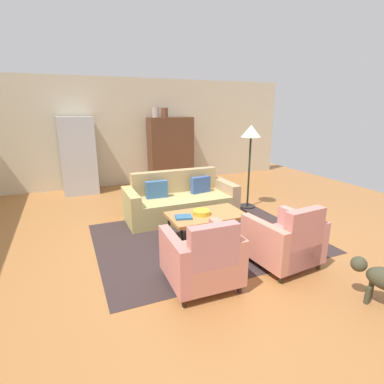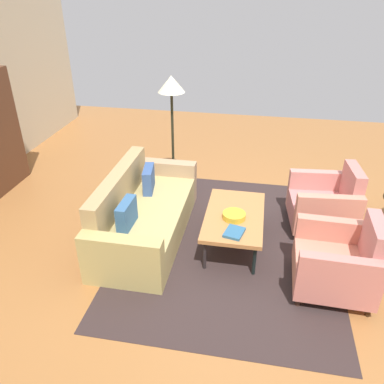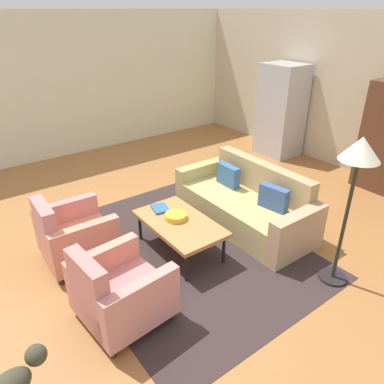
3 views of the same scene
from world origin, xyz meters
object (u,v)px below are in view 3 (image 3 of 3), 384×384
object	(u,v)px
couch	(247,204)
refrigerator	(281,110)
armchair_left	(72,237)
fruit_bowl	(176,216)
book_stack	(160,208)
coffee_table	(180,224)
floor_lamp	(358,163)
armchair_right	(117,294)

from	to	relation	value
couch	refrigerator	world-z (taller)	refrigerator
armchair_left	fruit_bowl	xyz separation A→B (m)	(0.52, 1.17, 0.13)
book_stack	fruit_bowl	bearing A→B (deg)	5.67
couch	armchair_left	distance (m)	2.43
coffee_table	book_stack	size ratio (longest dim) A/B	4.14
couch	coffee_table	xyz separation A→B (m)	(-0.00, -1.19, 0.11)
armchair_left	floor_lamp	world-z (taller)	floor_lamp
armchair_right	refrigerator	world-z (taller)	refrigerator
armchair_right	coffee_table	bearing A→B (deg)	112.31
armchair_right	fruit_bowl	distance (m)	1.36
fruit_bowl	refrigerator	size ratio (longest dim) A/B	0.15
book_stack	floor_lamp	xyz separation A→B (m)	(1.91, 1.14, 0.99)
fruit_bowl	book_stack	world-z (taller)	fruit_bowl
couch	armchair_left	world-z (taller)	armchair_left
armchair_right	floor_lamp	bearing A→B (deg)	63.09
couch	book_stack	bearing A→B (deg)	72.00
armchair_left	fruit_bowl	bearing A→B (deg)	67.51
book_stack	refrigerator	bearing A→B (deg)	108.59
book_stack	refrigerator	xyz separation A→B (m)	(-1.27, 3.76, 0.47)
coffee_table	armchair_right	bearing A→B (deg)	-62.54
armchair_left	book_stack	world-z (taller)	armchair_left
couch	armchair_right	xyz separation A→B (m)	(0.61, -2.35, 0.06)
book_stack	coffee_table	bearing A→B (deg)	4.51
refrigerator	couch	bearing A→B (deg)	-56.79
armchair_right	refrigerator	distance (m)	5.43
coffee_table	refrigerator	bearing A→B (deg)	114.05
armchair_right	refrigerator	bearing A→B (deg)	109.74
armchair_left	floor_lamp	xyz separation A→B (m)	(2.12, 2.27, 1.10)
armchair_right	floor_lamp	size ratio (longest dim) A/B	0.51
couch	book_stack	world-z (taller)	couch
refrigerator	floor_lamp	size ratio (longest dim) A/B	1.08
floor_lamp	refrigerator	bearing A→B (deg)	140.46
couch	book_stack	xyz separation A→B (m)	(-0.40, -1.22, 0.16)
coffee_table	armchair_left	world-z (taller)	armchair_left
armchair_right	floor_lamp	world-z (taller)	floor_lamp
armchair_right	refrigerator	xyz separation A→B (m)	(-2.27, 4.90, 0.58)
coffee_table	fruit_bowl	xyz separation A→B (m)	(-0.08, -0.00, 0.07)
refrigerator	armchair_right	bearing A→B (deg)	-65.12
armchair_right	refrigerator	size ratio (longest dim) A/B	0.48
fruit_bowl	refrigerator	xyz separation A→B (m)	(-1.58, 3.73, 0.45)
coffee_table	floor_lamp	distance (m)	2.15
coffee_table	floor_lamp	size ratio (longest dim) A/B	0.70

